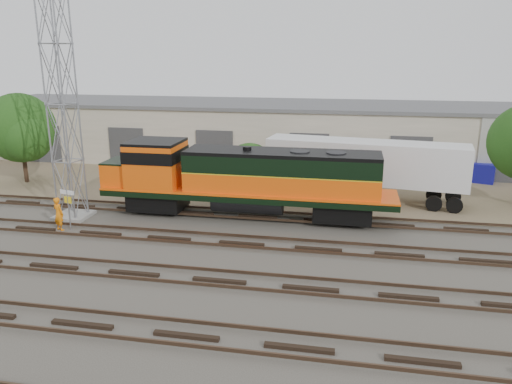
% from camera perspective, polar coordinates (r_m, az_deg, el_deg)
% --- Properties ---
extents(ground, '(140.00, 140.00, 0.00)m').
position_cam_1_polar(ground, '(24.94, -2.41, -7.29)').
color(ground, '#47423A').
rests_on(ground, ground).
extents(dirt_strip, '(80.00, 16.00, 0.02)m').
position_cam_1_polar(dirt_strip, '(38.94, 2.67, 1.21)').
color(dirt_strip, '#726047').
rests_on(dirt_strip, ground).
extents(tracks, '(80.00, 20.40, 0.28)m').
position_cam_1_polar(tracks, '(22.26, -4.21, -10.05)').
color(tracks, black).
rests_on(tracks, ground).
extents(warehouse, '(58.40, 10.40, 5.30)m').
position_cam_1_polar(warehouse, '(46.16, 4.22, 6.82)').
color(warehouse, beige).
rests_on(warehouse, ground).
extents(locomotive, '(17.76, 3.12, 4.27)m').
position_cam_1_polar(locomotive, '(29.92, -1.60, 1.58)').
color(locomotive, black).
rests_on(locomotive, tracks).
extents(signal_tower, '(2.00, 2.00, 13.54)m').
position_cam_1_polar(signal_tower, '(31.20, -21.23, 8.91)').
color(signal_tower, gray).
rests_on(signal_tower, ground).
extents(sign_post, '(0.96, 0.26, 2.39)m').
position_cam_1_polar(sign_post, '(29.76, -20.69, -1.06)').
color(sign_post, gray).
rests_on(sign_post, ground).
extents(worker, '(0.83, 0.70, 1.93)m').
position_cam_1_polar(worker, '(30.19, -21.63, -2.33)').
color(worker, orange).
rests_on(worker, ground).
extents(semi_trailer, '(13.40, 4.41, 4.05)m').
position_cam_1_polar(semi_trailer, '(34.19, 12.86, 3.16)').
color(semi_trailer, white).
rests_on(semi_trailer, ground).
extents(dumpster_blue, '(1.97, 1.91, 1.50)m').
position_cam_1_polar(dumpster_blue, '(42.40, 24.56, 2.02)').
color(dumpster_blue, '#15148E').
rests_on(dumpster_blue, ground).
extents(tree_west, '(5.49, 5.22, 6.84)m').
position_cam_1_polar(tree_west, '(41.67, -25.19, 6.42)').
color(tree_west, '#382619').
rests_on(tree_west, ground).
extents(tree_mid, '(3.99, 3.80, 3.80)m').
position_cam_1_polar(tree_mid, '(35.35, -0.46, 2.35)').
color(tree_mid, '#382619').
rests_on(tree_mid, ground).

